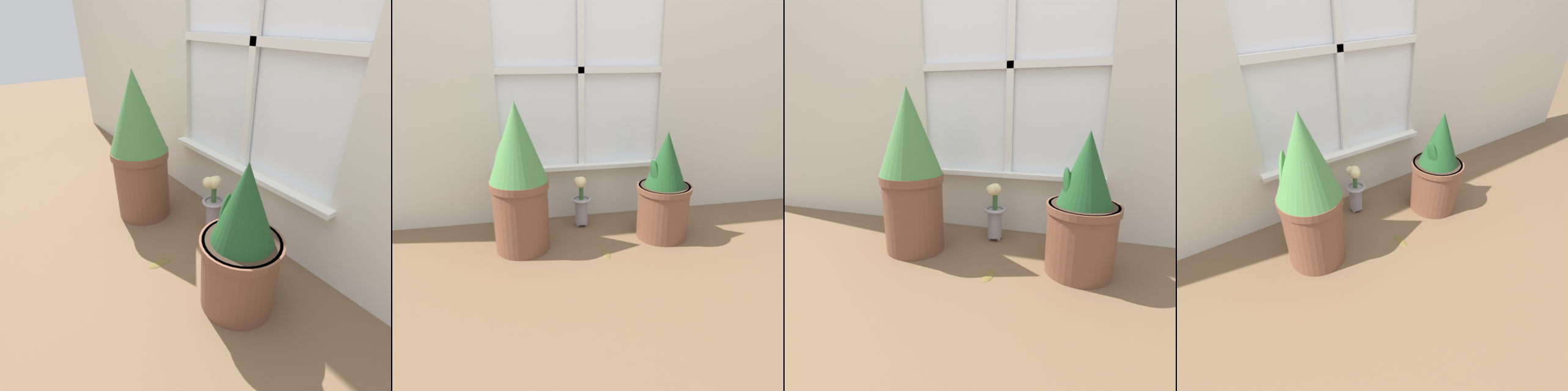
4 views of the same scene
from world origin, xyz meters
TOP-DOWN VIEW (x-y plane):
  - ground_plane at (0.00, 0.00)m, footprint 10.00×10.00m
  - potted_plant_left at (-0.38, 0.18)m, footprint 0.30×0.30m
  - potted_plant_right at (0.38, 0.17)m, footprint 0.30×0.30m
  - flower_vase at (-0.03, 0.39)m, footprint 0.12×0.12m
  - fallen_leaf at (0.03, 0.03)m, footprint 0.05×0.11m

SIDE VIEW (x-z plane):
  - ground_plane at x=0.00m, z-range 0.00..0.00m
  - fallen_leaf at x=0.03m, z-range 0.00..0.01m
  - flower_vase at x=-0.03m, z-range 0.01..0.32m
  - potted_plant_right at x=0.38m, z-range -0.03..0.56m
  - potted_plant_left at x=-0.38m, z-range 0.01..0.77m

